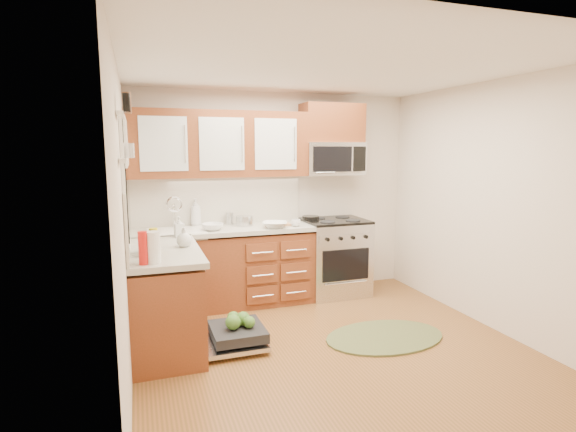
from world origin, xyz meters
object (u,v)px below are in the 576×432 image
object	(u,v)px
range	(335,257)
bowl_a	(275,225)
sink	(177,242)
dishwasher	(233,337)
microwave	(332,159)
cup	(296,223)
skillet	(311,218)
upper_cabinets	(219,144)
paper_towel_roll	(153,247)
cutting_board	(278,224)
stock_pot	(245,221)
bowl_b	(212,227)
rug	(385,337)

from	to	relation	value
range	bowl_a	world-z (taller)	bowl_a
sink	dishwasher	distance (m)	1.38
dishwasher	bowl_a	distance (m)	1.46
microwave	cup	size ratio (longest dim) A/B	7.09
microwave	cup	distance (m)	0.98
bowl_a	sink	bearing A→B (deg)	171.12
skillet	upper_cabinets	bearing A→B (deg)	179.01
paper_towel_roll	cup	world-z (taller)	paper_towel_roll
range	cutting_board	bearing A→B (deg)	-178.10
stock_pot	bowl_b	xyz separation A→B (m)	(-0.40, -0.16, -0.02)
skillet	range	bearing A→B (deg)	-24.16
cutting_board	cup	bearing A→B (deg)	-41.38
dishwasher	skillet	size ratio (longest dim) A/B	3.28
upper_cabinets	cutting_board	bearing A→B (deg)	-14.78
sink	skillet	size ratio (longest dim) A/B	2.91
rug	paper_towel_roll	bearing A→B (deg)	179.41
sink	microwave	bearing A→B (deg)	3.85
upper_cabinets	rug	world-z (taller)	upper_cabinets
paper_towel_roll	dishwasher	bearing A→B (deg)	20.56
bowl_a	cup	size ratio (longest dim) A/B	2.67
stock_pot	paper_towel_roll	world-z (taller)	paper_towel_roll
stock_pot	dishwasher	bearing A→B (deg)	-108.60
upper_cabinets	range	size ratio (longest dim) A/B	2.16
microwave	cutting_board	world-z (taller)	microwave
dishwasher	stock_pot	distance (m)	1.53
sink	paper_towel_roll	world-z (taller)	paper_towel_roll
upper_cabinets	range	xyz separation A→B (m)	(1.41, -0.15, -1.40)
microwave	bowl_b	size ratio (longest dim) A/B	3.15
microwave	cutting_board	size ratio (longest dim) A/B	2.58
dishwasher	stock_pot	world-z (taller)	stock_pot
upper_cabinets	cup	bearing A→B (deg)	-21.60
rug	bowl_a	xyz separation A→B (m)	(-0.74, 1.23, 0.95)
upper_cabinets	bowl_b	world-z (taller)	upper_cabinets
stock_pot	bowl_a	distance (m)	0.38
stock_pot	cutting_board	size ratio (longest dim) A/B	0.67
dishwasher	cutting_board	size ratio (longest dim) A/B	2.38
range	paper_towel_roll	size ratio (longest dim) A/B	3.76
upper_cabinets	cup	xyz separation A→B (m)	(0.82, -0.32, -0.91)
cutting_board	bowl_a	xyz separation A→B (m)	(-0.08, -0.15, 0.02)
cup	cutting_board	bearing A→B (deg)	138.62
dishwasher	stock_pot	bearing A→B (deg)	71.40
sink	stock_pot	bearing A→B (deg)	4.76
upper_cabinets	stock_pot	bearing A→B (deg)	-18.70
microwave	stock_pot	distance (m)	1.35
range	paper_towel_roll	bearing A→B (deg)	-148.05
dishwasher	upper_cabinets	bearing A→B (deg)	83.96
dishwasher	bowl_a	xyz separation A→B (m)	(0.70, 0.95, 0.86)
stock_pot	cup	size ratio (longest dim) A/B	1.85
microwave	skillet	size ratio (longest dim) A/B	3.57
bowl_b	microwave	bearing A→B (deg)	8.31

